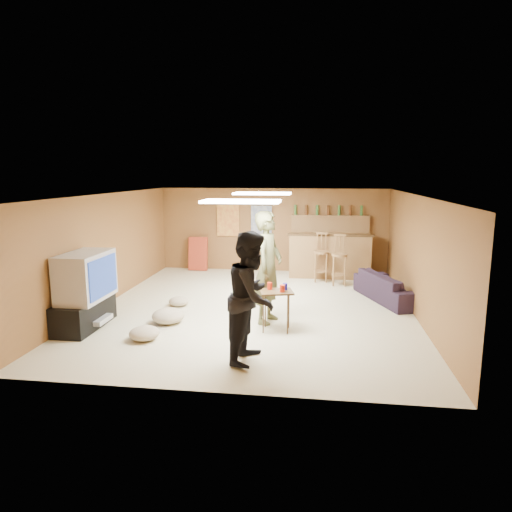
# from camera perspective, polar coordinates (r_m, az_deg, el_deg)

# --- Properties ---
(ground) EXTENTS (7.00, 7.00, 0.00)m
(ground) POSITION_cam_1_polar(r_m,az_deg,el_deg) (8.96, -0.17, -6.53)
(ground) COLOR beige
(ground) RESTS_ON ground
(ceiling) EXTENTS (6.00, 7.00, 0.02)m
(ceiling) POSITION_cam_1_polar(r_m,az_deg,el_deg) (8.58, -0.18, 7.66)
(ceiling) COLOR silver
(ceiling) RESTS_ON ground
(wall_back) EXTENTS (6.00, 0.02, 2.20)m
(wall_back) POSITION_cam_1_polar(r_m,az_deg,el_deg) (12.14, 2.10, 3.26)
(wall_back) COLOR brown
(wall_back) RESTS_ON ground
(wall_front) EXTENTS (6.00, 0.02, 2.20)m
(wall_front) POSITION_cam_1_polar(r_m,az_deg,el_deg) (5.35, -5.38, -6.06)
(wall_front) COLOR brown
(wall_front) RESTS_ON ground
(wall_left) EXTENTS (0.02, 7.00, 2.20)m
(wall_left) POSITION_cam_1_polar(r_m,az_deg,el_deg) (9.58, -18.24, 0.81)
(wall_left) COLOR brown
(wall_left) RESTS_ON ground
(wall_right) EXTENTS (0.02, 7.00, 2.20)m
(wall_right) POSITION_cam_1_polar(r_m,az_deg,el_deg) (8.81, 19.53, -0.07)
(wall_right) COLOR brown
(wall_right) RESTS_ON ground
(tv_stand) EXTENTS (0.55, 1.30, 0.50)m
(tv_stand) POSITION_cam_1_polar(r_m,az_deg,el_deg) (8.35, -20.66, -6.71)
(tv_stand) COLOR black
(tv_stand) RESTS_ON ground
(dvd_box) EXTENTS (0.35, 0.50, 0.08)m
(dvd_box) POSITION_cam_1_polar(r_m,az_deg,el_deg) (8.28, -19.26, -7.50)
(dvd_box) COLOR #B2B2B7
(dvd_box) RESTS_ON tv_stand
(tv_body) EXTENTS (0.60, 1.10, 0.80)m
(tv_body) POSITION_cam_1_polar(r_m,az_deg,el_deg) (8.15, -20.52, -2.38)
(tv_body) COLOR #B2B2B7
(tv_body) RESTS_ON tv_stand
(tv_screen) EXTENTS (0.02, 0.95, 0.65)m
(tv_screen) POSITION_cam_1_polar(r_m,az_deg,el_deg) (8.01, -18.56, -2.47)
(tv_screen) COLOR navy
(tv_screen) RESTS_ON tv_body
(bar_counter) EXTENTS (2.00, 0.60, 1.10)m
(bar_counter) POSITION_cam_1_polar(r_m,az_deg,el_deg) (11.63, 9.19, 0.07)
(bar_counter) COLOR brown
(bar_counter) RESTS_ON ground
(bar_lip) EXTENTS (2.10, 0.12, 0.05)m
(bar_lip) POSITION_cam_1_polar(r_m,az_deg,el_deg) (11.30, 9.30, 2.59)
(bar_lip) COLOR #3A2612
(bar_lip) RESTS_ON bar_counter
(bar_shelf) EXTENTS (2.00, 0.18, 0.05)m
(bar_shelf) POSITION_cam_1_polar(r_m,az_deg,el_deg) (11.95, 9.27, 4.94)
(bar_shelf) COLOR brown
(bar_shelf) RESTS_ON bar_backing
(bar_backing) EXTENTS (2.00, 0.14, 0.60)m
(bar_backing) POSITION_cam_1_polar(r_m,az_deg,el_deg) (12.00, 9.23, 3.52)
(bar_backing) COLOR brown
(bar_backing) RESTS_ON bar_counter
(poster_left) EXTENTS (0.60, 0.03, 0.85)m
(poster_left) POSITION_cam_1_polar(r_m,az_deg,el_deg) (12.25, -3.52, 4.48)
(poster_left) COLOR #BF3F26
(poster_left) RESTS_ON wall_back
(poster_right) EXTENTS (0.55, 0.03, 0.80)m
(poster_right) POSITION_cam_1_polar(r_m,az_deg,el_deg) (12.11, 0.68, 4.43)
(poster_right) COLOR #334C99
(poster_right) RESTS_ON wall_back
(folding_chair_stack) EXTENTS (0.50, 0.26, 0.91)m
(folding_chair_stack) POSITION_cam_1_polar(r_m,az_deg,el_deg) (12.40, -7.24, 0.29)
(folding_chair_stack) COLOR #B03820
(folding_chair_stack) RESTS_ON ground
(ceiling_panel_front) EXTENTS (1.20, 0.60, 0.04)m
(ceiling_panel_front) POSITION_cam_1_polar(r_m,az_deg,el_deg) (7.10, -1.86, 6.84)
(ceiling_panel_front) COLOR white
(ceiling_panel_front) RESTS_ON ceiling
(ceiling_panel_back) EXTENTS (1.20, 0.60, 0.04)m
(ceiling_panel_back) POSITION_cam_1_polar(r_m,az_deg,el_deg) (9.77, 0.80, 7.82)
(ceiling_panel_back) COLOR white
(ceiling_panel_back) RESTS_ON ceiling
(person_olive) EXTENTS (0.64, 0.81, 1.96)m
(person_olive) POSITION_cam_1_polar(r_m,az_deg,el_deg) (7.94, 1.51, -1.44)
(person_olive) COLOR brown
(person_olive) RESTS_ON ground
(person_black) EXTENTS (0.83, 0.99, 1.83)m
(person_black) POSITION_cam_1_polar(r_m,az_deg,el_deg) (6.33, -0.53, -5.12)
(person_black) COLOR black
(person_black) RESTS_ON ground
(sofa) EXTENTS (1.38, 2.06, 0.56)m
(sofa) POSITION_cam_1_polar(r_m,az_deg,el_deg) (9.82, 16.44, -3.75)
(sofa) COLOR black
(sofa) RESTS_ON ground
(tray_table) EXTENTS (0.62, 0.54, 0.69)m
(tray_table) POSITION_cam_1_polar(r_m,az_deg,el_deg) (7.64, 2.54, -6.86)
(tray_table) COLOR #3A2612
(tray_table) RESTS_ON ground
(cup_red_near) EXTENTS (0.09, 0.09, 0.12)m
(cup_red_near) POSITION_cam_1_polar(r_m,az_deg,el_deg) (7.62, 1.73, -3.77)
(cup_red_near) COLOR #B6220C
(cup_red_near) RESTS_ON tray_table
(cup_red_far) EXTENTS (0.11, 0.11, 0.12)m
(cup_red_far) POSITION_cam_1_polar(r_m,az_deg,el_deg) (7.46, 3.32, -4.08)
(cup_red_far) COLOR #B6220C
(cup_red_far) RESTS_ON tray_table
(cup_blue) EXTENTS (0.08, 0.08, 0.11)m
(cup_blue) POSITION_cam_1_polar(r_m,az_deg,el_deg) (7.60, 3.64, -3.84)
(cup_blue) COLOR #161697
(cup_blue) RESTS_ON tray_table
(bar_stool_left) EXTENTS (0.40, 0.40, 1.21)m
(bar_stool_left) POSITION_cam_1_polar(r_m,az_deg,el_deg) (11.10, 8.15, -0.12)
(bar_stool_left) COLOR brown
(bar_stool_left) RESTS_ON ground
(bar_stool_right) EXTENTS (0.47, 0.47, 1.29)m
(bar_stool_right) POSITION_cam_1_polar(r_m,az_deg,el_deg) (10.79, 10.40, -0.25)
(bar_stool_right) COLOR brown
(bar_stool_right) RESTS_ON ground
(cushion_near_tv) EXTENTS (0.75, 0.75, 0.26)m
(cushion_near_tv) POSITION_cam_1_polar(r_m,az_deg,el_deg) (8.23, -10.92, -7.35)
(cushion_near_tv) COLOR tan
(cushion_near_tv) RESTS_ON ground
(cushion_mid) EXTENTS (0.48, 0.48, 0.18)m
(cushion_mid) POSITION_cam_1_polar(r_m,az_deg,el_deg) (9.23, -9.62, -5.59)
(cushion_mid) COLOR tan
(cushion_mid) RESTS_ON ground
(cushion_far) EXTENTS (0.58, 0.58, 0.22)m
(cushion_far) POSITION_cam_1_polar(r_m,az_deg,el_deg) (7.52, -13.80, -9.36)
(cushion_far) COLOR tan
(cushion_far) RESTS_ON ground
(bottle_row) EXTENTS (1.76, 0.08, 0.26)m
(bottle_row) POSITION_cam_1_polar(r_m,az_deg,el_deg) (11.91, 9.01, 5.68)
(bottle_row) COLOR #3F7233
(bottle_row) RESTS_ON bar_shelf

